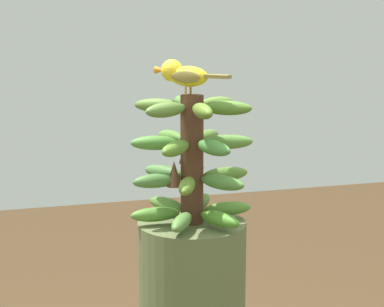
% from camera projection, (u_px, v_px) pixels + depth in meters
% --- Properties ---
extents(banana_bunch, '(0.30, 0.28, 0.31)m').
position_uv_depth(banana_bunch, '(192.00, 160.00, 1.56)').
color(banana_bunch, '#4C2D1E').
rests_on(banana_bunch, banana_tree).
extents(perched_bird, '(0.15, 0.15, 0.08)m').
position_uv_depth(perched_bird, '(183.00, 74.00, 1.53)').
color(perched_bird, '#C68933').
rests_on(perched_bird, banana_bunch).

